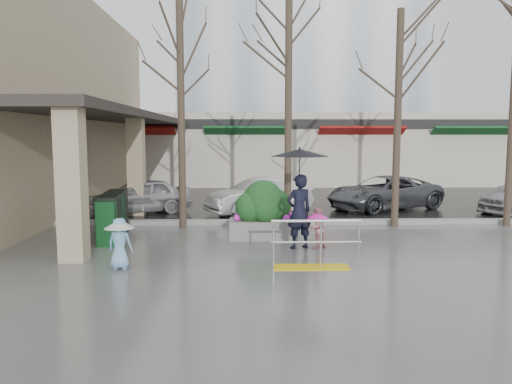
{
  "coord_description": "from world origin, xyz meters",
  "views": [
    {
      "loc": [
        -0.08,
        -11.46,
        2.77
      ],
      "look_at": [
        0.19,
        1.57,
        1.3
      ],
      "focal_mm": 35.0,
      "sensor_mm": 36.0,
      "label": 1
    }
  ],
  "objects_px": {
    "news_boxes": "(113,216)",
    "car_c": "(384,193)",
    "tree_mideast": "(399,65)",
    "child_pink": "(317,225)",
    "car_b": "(260,196)",
    "child_blue": "(120,238)",
    "planter": "(263,210)",
    "tree_west": "(180,57)",
    "tree_midwest": "(289,52)",
    "handrail": "(314,250)",
    "car_a": "(139,196)",
    "woman": "(299,188)"
  },
  "relations": [
    {
      "from": "tree_mideast",
      "to": "news_boxes",
      "type": "xyz_separation_m",
      "value": [
        -8.17,
        -1.69,
        -4.24
      ]
    },
    {
      "from": "planter",
      "to": "news_boxes",
      "type": "relative_size",
      "value": 0.81
    },
    {
      "from": "car_a",
      "to": "car_b",
      "type": "bearing_deg",
      "value": 62.8
    },
    {
      "from": "tree_west",
      "to": "woman",
      "type": "distance_m",
      "value": 5.66
    },
    {
      "from": "child_blue",
      "to": "planter",
      "type": "relative_size",
      "value": 0.59
    },
    {
      "from": "child_blue",
      "to": "car_a",
      "type": "height_order",
      "value": "car_a"
    },
    {
      "from": "planter",
      "to": "car_b",
      "type": "relative_size",
      "value": 0.48
    },
    {
      "from": "child_pink",
      "to": "car_a",
      "type": "distance_m",
      "value": 7.97
    },
    {
      "from": "news_boxes",
      "to": "car_c",
      "type": "relative_size",
      "value": 0.5
    },
    {
      "from": "tree_midwest",
      "to": "child_blue",
      "type": "height_order",
      "value": "tree_midwest"
    },
    {
      "from": "tree_mideast",
      "to": "car_a",
      "type": "distance_m",
      "value": 9.81
    },
    {
      "from": "tree_midwest",
      "to": "car_c",
      "type": "relative_size",
      "value": 1.54
    },
    {
      "from": "woman",
      "to": "child_blue",
      "type": "xyz_separation_m",
      "value": [
        -3.94,
        -1.82,
        -0.86
      ]
    },
    {
      "from": "tree_mideast",
      "to": "news_boxes",
      "type": "bearing_deg",
      "value": -168.28
    },
    {
      "from": "woman",
      "to": "child_blue",
      "type": "height_order",
      "value": "woman"
    },
    {
      "from": "tree_mideast",
      "to": "woman",
      "type": "xyz_separation_m",
      "value": [
        -3.27,
        -2.97,
        -3.35
      ]
    },
    {
      "from": "child_pink",
      "to": "child_blue",
      "type": "distance_m",
      "value": 4.76
    },
    {
      "from": "tree_mideast",
      "to": "car_b",
      "type": "height_order",
      "value": "tree_mideast"
    },
    {
      "from": "handrail",
      "to": "car_a",
      "type": "height_order",
      "value": "car_a"
    },
    {
      "from": "tree_midwest",
      "to": "woman",
      "type": "relative_size",
      "value": 2.8
    },
    {
      "from": "tree_midwest",
      "to": "car_c",
      "type": "xyz_separation_m",
      "value": [
        3.97,
        3.6,
        -4.6
      ]
    },
    {
      "from": "planter",
      "to": "tree_midwest",
      "type": "bearing_deg",
      "value": 64.62
    },
    {
      "from": "tree_midwest",
      "to": "woman",
      "type": "bearing_deg",
      "value": -89.4
    },
    {
      "from": "planter",
      "to": "car_a",
      "type": "relative_size",
      "value": 0.5
    },
    {
      "from": "car_b",
      "to": "planter",
      "type": "bearing_deg",
      "value": -28.27
    },
    {
      "from": "car_a",
      "to": "tree_west",
      "type": "bearing_deg",
      "value": 9.35
    },
    {
      "from": "car_a",
      "to": "tree_midwest",
      "type": "bearing_deg",
      "value": 36.18
    },
    {
      "from": "tree_midwest",
      "to": "car_c",
      "type": "distance_m",
      "value": 7.06
    },
    {
      "from": "tree_midwest",
      "to": "planter",
      "type": "bearing_deg",
      "value": -115.38
    },
    {
      "from": "tree_west",
      "to": "tree_mideast",
      "type": "bearing_deg",
      "value": 0.0
    },
    {
      "from": "child_blue",
      "to": "planter",
      "type": "height_order",
      "value": "planter"
    },
    {
      "from": "planter",
      "to": "car_c",
      "type": "xyz_separation_m",
      "value": [
        4.77,
        5.28,
        -0.13
      ]
    },
    {
      "from": "tree_mideast",
      "to": "news_boxes",
      "type": "distance_m",
      "value": 9.35
    },
    {
      "from": "tree_west",
      "to": "news_boxes",
      "type": "xyz_separation_m",
      "value": [
        -1.67,
        -1.69,
        -4.46
      ]
    },
    {
      "from": "car_b",
      "to": "handrail",
      "type": "bearing_deg",
      "value": -20.78
    },
    {
      "from": "tree_midwest",
      "to": "tree_mideast",
      "type": "relative_size",
      "value": 1.08
    },
    {
      "from": "child_blue",
      "to": "news_boxes",
      "type": "bearing_deg",
      "value": -60.57
    },
    {
      "from": "child_pink",
      "to": "car_a",
      "type": "relative_size",
      "value": 0.27
    },
    {
      "from": "planter",
      "to": "car_a",
      "type": "bearing_deg",
      "value": 134.4
    },
    {
      "from": "handrail",
      "to": "tree_midwest",
      "type": "xyz_separation_m",
      "value": [
        -0.16,
        4.8,
        4.86
      ]
    },
    {
      "from": "car_c",
      "to": "tree_west",
      "type": "bearing_deg",
      "value": -89.16
    },
    {
      "from": "woman",
      "to": "handrail",
      "type": "bearing_deg",
      "value": 71.46
    },
    {
      "from": "news_boxes",
      "to": "planter",
      "type": "bearing_deg",
      "value": -4.27
    },
    {
      "from": "woman",
      "to": "car_c",
      "type": "relative_size",
      "value": 0.55
    },
    {
      "from": "handrail",
      "to": "child_pink",
      "type": "distance_m",
      "value": 1.9
    },
    {
      "from": "tree_west",
      "to": "planter",
      "type": "xyz_separation_m",
      "value": [
        2.4,
        -1.69,
        -4.33
      ]
    },
    {
      "from": "tree_mideast",
      "to": "woman",
      "type": "distance_m",
      "value": 5.54
    },
    {
      "from": "child_pink",
      "to": "car_b",
      "type": "xyz_separation_m",
      "value": [
        -1.26,
        5.56,
        0.04
      ]
    },
    {
      "from": "tree_midwest",
      "to": "woman",
      "type": "height_order",
      "value": "tree_midwest"
    },
    {
      "from": "handrail",
      "to": "woman",
      "type": "relative_size",
      "value": 0.76
    }
  ]
}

